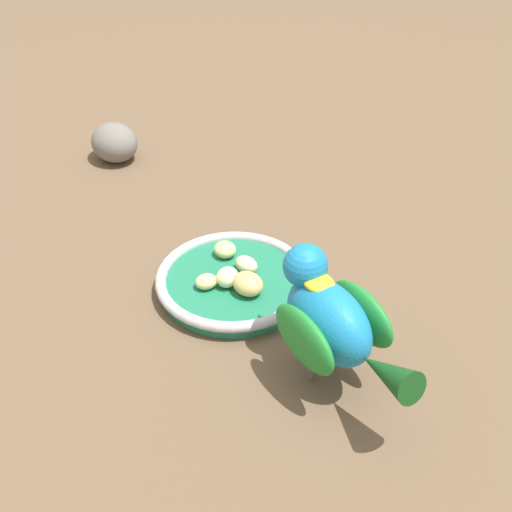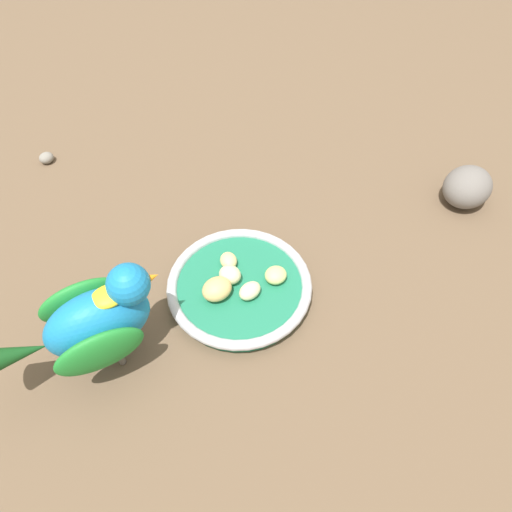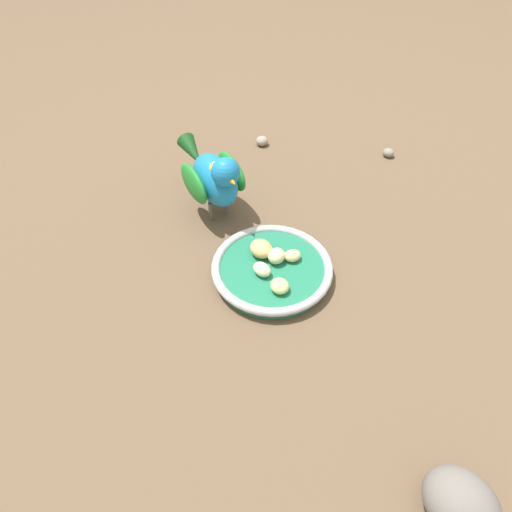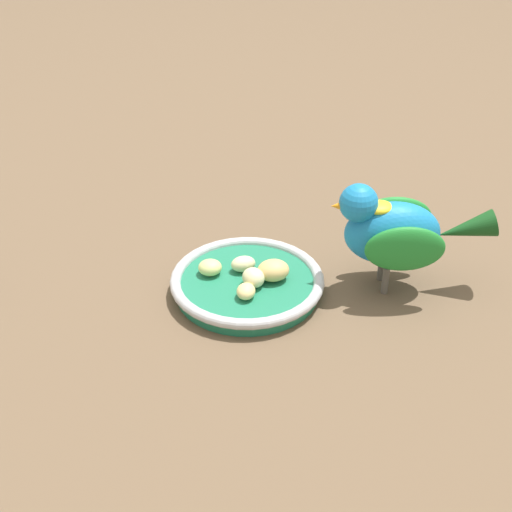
{
  "view_description": "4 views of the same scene",
  "coord_description": "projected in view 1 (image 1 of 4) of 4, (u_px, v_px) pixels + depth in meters",
  "views": [
    {
      "loc": [
        -0.17,
        0.64,
        0.55
      ],
      "look_at": [
        -0.04,
        -0.04,
        0.04
      ],
      "focal_mm": 50.85,
      "sensor_mm": 36.0,
      "label": 1
    },
    {
      "loc": [
        -0.35,
        -0.13,
        0.51
      ],
      "look_at": [
        0.01,
        -0.04,
        0.05
      ],
      "focal_mm": 32.8,
      "sensor_mm": 36.0,
      "label": 2
    },
    {
      "loc": [
        0.06,
        -0.48,
        0.52
      ],
      "look_at": [
        -0.04,
        -0.04,
        0.06
      ],
      "focal_mm": 31.1,
      "sensor_mm": 36.0,
      "label": 3
    },
    {
      "loc": [
        0.54,
        0.47,
        0.54
      ],
      "look_at": [
        -0.02,
        -0.0,
        0.06
      ],
      "focal_mm": 52.71,
      "sensor_mm": 36.0,
      "label": 4
    }
  ],
  "objects": [
    {
      "name": "apple_piece_1",
      "position": [
        228.0,
        277.0,
        0.85
      ],
      "size": [
        0.03,
        0.03,
        0.02
      ],
      "primitive_type": "ellipsoid",
      "rotation": [
        0.0,
        0.0,
        4.45
      ],
      "color": "beige",
      "rests_on": "feeding_bowl"
    },
    {
      "name": "apple_piece_3",
      "position": [
        247.0,
        286.0,
        0.83
      ],
      "size": [
        0.05,
        0.05,
        0.03
      ],
      "primitive_type": "ellipsoid",
      "rotation": [
        0.0,
        0.0,
        2.47
      ],
      "color": "tan",
      "rests_on": "feeding_bowl"
    },
    {
      "name": "apple_piece_4",
      "position": [
        223.0,
        249.0,
        0.9
      ],
      "size": [
        0.04,
        0.04,
        0.02
      ],
      "primitive_type": "ellipsoid",
      "rotation": [
        0.0,
        0.0,
        5.52
      ],
      "color": "#C6D17A",
      "rests_on": "feeding_bowl"
    },
    {
      "name": "parrot",
      "position": [
        331.0,
        320.0,
        0.71
      ],
      "size": [
        0.16,
        0.17,
        0.14
      ],
      "rotation": [
        0.0,
        0.0,
        -0.83
      ],
      "color": "#59544C",
      "rests_on": "ground_plane"
    },
    {
      "name": "apple_piece_0",
      "position": [
        206.0,
        283.0,
        0.84
      ],
      "size": [
        0.03,
        0.03,
        0.02
      ],
      "primitive_type": "ellipsoid",
      "rotation": [
        0.0,
        0.0,
        3.71
      ],
      "color": "#E5C67F",
      "rests_on": "feeding_bowl"
    },
    {
      "name": "apple_piece_2",
      "position": [
        246.0,
        264.0,
        0.87
      ],
      "size": [
        0.04,
        0.04,
        0.02
      ],
      "primitive_type": "ellipsoid",
      "rotation": [
        0.0,
        0.0,
        2.57
      ],
      "color": "beige",
      "rests_on": "feeding_bowl"
    },
    {
      "name": "ground_plane",
      "position": [
        214.0,
        300.0,
        0.86
      ],
      "size": [
        4.0,
        4.0,
        0.0
      ],
      "primitive_type": "plane",
      "color": "brown"
    },
    {
      "name": "feeding_bowl",
      "position": [
        234.0,
        282.0,
        0.87
      ],
      "size": [
        0.19,
        0.19,
        0.02
      ],
      "color": "#1E7251",
      "rests_on": "ground_plane"
    },
    {
      "name": "rock_large",
      "position": [
        114.0,
        142.0,
        1.12
      ],
      "size": [
        0.1,
        0.1,
        0.06
      ],
      "primitive_type": "ellipsoid",
      "rotation": [
        0.0,
        0.0,
        5.72
      ],
      "color": "slate",
      "rests_on": "ground_plane"
    }
  ]
}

